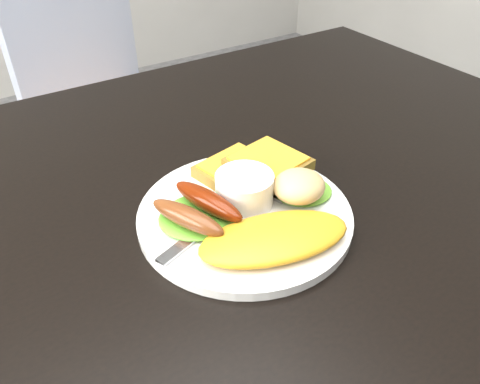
% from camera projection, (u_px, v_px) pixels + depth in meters
% --- Properties ---
extents(dining_table, '(1.20, 0.80, 0.04)m').
position_uv_depth(dining_table, '(204.00, 210.00, 0.58)').
color(dining_table, black).
rests_on(dining_table, ground).
extents(dining_chair, '(0.50, 0.50, 0.05)m').
position_uv_depth(dining_chair, '(106.00, 121.00, 1.35)').
color(dining_chair, tan).
rests_on(dining_chair, ground).
extents(plate, '(0.24, 0.24, 0.01)m').
position_uv_depth(plate, '(245.00, 215.00, 0.53)').
color(plate, white).
rests_on(plate, dining_table).
extents(lettuce_left, '(0.10, 0.10, 0.01)m').
position_uv_depth(lettuce_left, '(199.00, 216.00, 0.51)').
color(lettuce_left, '#589927').
rests_on(lettuce_left, plate).
extents(lettuce_right, '(0.09, 0.08, 0.01)m').
position_uv_depth(lettuce_right, '(303.00, 191.00, 0.55)').
color(lettuce_right, '#5A9C28').
rests_on(lettuce_right, plate).
extents(omelette, '(0.17, 0.11, 0.02)m').
position_uv_depth(omelette, '(274.00, 238.00, 0.47)').
color(omelette, yellow).
rests_on(omelette, plate).
extents(sausage_a, '(0.06, 0.09, 0.02)m').
position_uv_depth(sausage_a, '(187.00, 217.00, 0.48)').
color(sausage_a, brown).
rests_on(sausage_a, lettuce_left).
extents(sausage_b, '(0.05, 0.10, 0.02)m').
position_uv_depth(sausage_b, '(208.00, 201.00, 0.51)').
color(sausage_b, '#6B1D07').
rests_on(sausage_b, lettuce_left).
extents(ramekin, '(0.07, 0.07, 0.04)m').
position_uv_depth(ramekin, '(244.00, 190.00, 0.53)').
color(ramekin, white).
rests_on(ramekin, plate).
extents(toast_a, '(0.10, 0.10, 0.01)m').
position_uv_depth(toast_a, '(239.00, 172.00, 0.58)').
color(toast_a, '#8E611D').
rests_on(toast_a, plate).
extents(toast_b, '(0.10, 0.10, 0.01)m').
position_uv_depth(toast_b, '(268.00, 164.00, 0.57)').
color(toast_b, olive).
rests_on(toast_b, toast_a).
extents(potato_salad, '(0.06, 0.06, 0.03)m').
position_uv_depth(potato_salad, '(299.00, 186.00, 0.52)').
color(potato_salad, beige).
rests_on(potato_salad, lettuce_right).
extents(fork, '(0.15, 0.06, 0.00)m').
position_uv_depth(fork, '(212.00, 222.00, 0.51)').
color(fork, '#ADAFB7').
rests_on(fork, plate).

